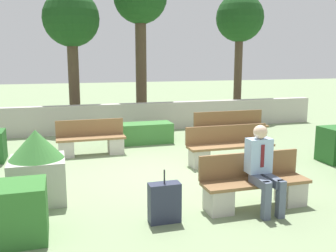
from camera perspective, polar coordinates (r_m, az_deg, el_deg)
The scene contains 13 objects.
ground_plane at distance 7.66m, azimuth -1.01°, elevation -7.39°, with size 60.00×60.00×0.00m, color gray.
perimeter_wall at distance 12.12m, azimuth -7.09°, elevation 1.27°, with size 13.82×0.30×0.90m.
bench_front at distance 6.13m, azimuth 13.05°, elevation -9.11°, with size 1.73×0.49×0.84m.
bench_left_side at distance 10.78m, azimuth 9.59°, elevation -0.53°, with size 2.12×0.49×0.84m.
bench_right_side at distance 8.47m, azimuth 9.42°, elevation -3.53°, with size 1.96×0.48×0.84m.
bench_back at distance 9.34m, azimuth -11.63°, elevation -2.39°, with size 1.65×0.49×0.84m.
person_seated_man at distance 5.92m, azimuth 14.20°, elevation -5.71°, with size 0.38×0.64×1.32m.
hedge_block_near_right at distance 10.43m, azimuth -3.77°, elevation -1.08°, with size 1.58×0.67×0.56m.
planter_corner_left at distance 6.49m, azimuth -19.31°, elevation -5.74°, with size 0.87×0.87×1.20m.
suitcase at distance 5.46m, azimuth -0.55°, elevation -11.59°, with size 0.45×0.21×0.78m.
tree_center_left at distance 13.25m, azimuth -14.52°, elevation 15.08°, with size 1.87×1.87×4.57m.
tree_center_right at distance 13.96m, azimuth -4.25°, elevation 18.26°, with size 1.91×1.91×5.44m.
tree_rightmost at distance 15.21m, azimuth 10.87°, elevation 15.49°, with size 1.83×1.83×4.78m.
Camera 1 is at (-1.95, -7.04, 2.32)m, focal length 40.00 mm.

